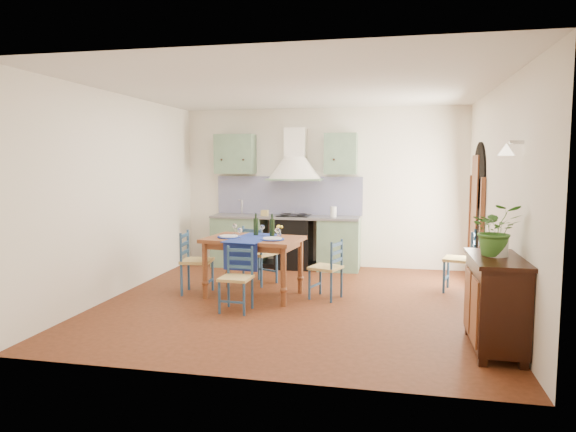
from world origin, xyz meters
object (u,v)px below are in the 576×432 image
Objects in this scene: dining_table at (254,245)px; sideboard at (495,300)px; chair_near at (237,278)px; potted_plant at (496,230)px.

dining_table is 3.26m from sideboard.
chair_near is 3.01m from sideboard.
chair_near is at bearing 166.09° from potted_plant.
chair_near is 1.54× the size of potted_plant.
sideboard is at bearing -84.45° from potted_plant.
potted_plant reaches higher than sideboard.
dining_table reaches higher than sideboard.
potted_plant is at bearing -13.91° from chair_near.
sideboard is (2.90, -0.78, 0.10)m from chair_near.
sideboard is 2.02× the size of potted_plant.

